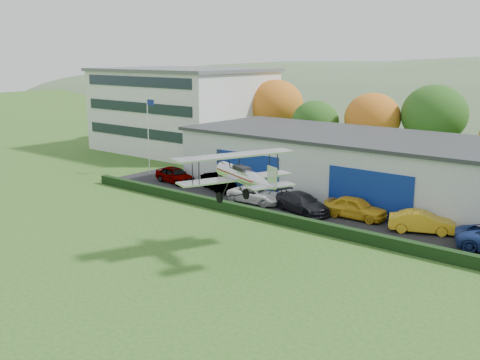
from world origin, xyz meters
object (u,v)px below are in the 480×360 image
Objects in this scene: office_block at (183,109)px; car_1 at (218,182)px; car_0 at (175,175)px; flagpole at (149,128)px; car_2 at (256,195)px; biplane at (242,174)px; car_3 at (302,203)px; hangar at (403,171)px; car_4 at (356,208)px; car_5 at (422,222)px.

office_block is 23.55m from car_1.
car_0 is 5.10m from car_1.
flagpole is at bearing 81.57° from car_0.
car_0 is at bearing -47.31° from office_block.
car_2 is 0.62× the size of biplane.
car_0 is at bearing 102.85° from car_3.
car_2 is at bearing -32.68° from office_block.
hangar is 25.68m from flagpole.
flagpole reaches higher than biplane.
office_block is at bearing 75.51° from car_1.
flagpole is (8.12, -13.00, -0.43)m from office_block.
car_1 is at bearing -5.43° from flagpole.
car_1 is (18.42, -13.98, -4.42)m from office_block.
car_1 is at bearing -154.48° from hangar.
car_0 is at bearing 89.32° from car_4.
hangar is 7.37m from car_4.
car_5 is at bearing -93.33° from car_4.
car_0 is at bearing 118.26° from car_1.
office_block is at bearing 52.67° from car_2.
flagpole is at bearing 76.95° from car_2.
car_4 reaches higher than car_0.
flagpole is at bearing 99.55° from car_3.
hangar is 7.85× the size of car_3.
car_1 is 0.94× the size of car_4.
car_2 is 13.13m from biplane.
biplane is (-6.92, -11.29, 4.31)m from car_5.
car_0 reaches higher than car_3.
car_4 is at bearing 103.26° from biplane.
car_5 is (13.83, 1.03, 0.06)m from car_2.
biplane is (-1.67, -11.45, 4.24)m from car_4.
car_0 reaches higher than car_2.
car_0 is 10.58m from car_2.
hangar is 18.86m from biplane.
car_4 is (19.13, 0.32, 0.04)m from car_0.
flagpole is at bearing -166.49° from hangar.
car_1 is at bearing 65.39° from car_5.
car_5 is at bearing -67.67° from car_3.
car_5 is at bearing -68.26° from car_1.
office_block is 4.56× the size of car_5.
hangar is at bearing 13.51° from flagpole.
car_4 is at bearing -57.65° from car_3.
office_block is 4.28× the size of car_4.
office_block reaches higher than car_3.
car_1 is at bearing -77.16° from car_0.
biplane is at bearing 124.86° from car_5.
office_block is 28.74m from car_2.
car_4 is at bearing -86.80° from car_2.
car_3 is 1.14× the size of car_5.
biplane is (30.81, -25.59, -0.11)m from office_block.
car_0 is 24.38m from car_5.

